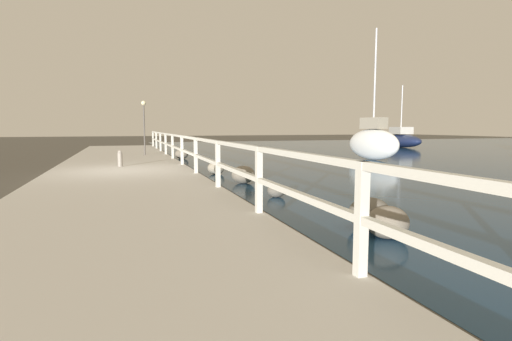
% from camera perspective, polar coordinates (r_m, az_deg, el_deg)
% --- Properties ---
extents(ground_plane, '(120.00, 120.00, 0.00)m').
position_cam_1_polar(ground_plane, '(13.54, -18.60, -1.01)').
color(ground_plane, '#4C473D').
extents(dock_walkway, '(4.48, 36.00, 0.24)m').
position_cam_1_polar(dock_walkway, '(13.53, -18.62, -0.51)').
color(dock_walkway, beige).
rests_on(dock_walkway, ground).
extents(railing, '(0.10, 32.50, 1.09)m').
position_cam_1_polar(railing, '(13.62, -9.69, 3.40)').
color(railing, silver).
rests_on(railing, dock_walkway).
extents(boulder_near_dock, '(0.69, 0.62, 0.52)m').
position_cam_1_polar(boulder_near_dock, '(11.56, -1.82, -0.59)').
color(boulder_near_dock, slate).
rests_on(boulder_near_dock, ground).
extents(boulder_upstream, '(0.43, 0.39, 0.32)m').
position_cam_1_polar(boulder_upstream, '(9.31, 2.91, -2.87)').
color(boulder_upstream, '#666056').
rests_on(boulder_upstream, ground).
extents(boulder_water_edge, '(0.67, 0.61, 0.50)m').
position_cam_1_polar(boulder_water_edge, '(20.75, -10.56, 2.33)').
color(boulder_water_edge, slate).
rests_on(boulder_water_edge, ground).
extents(boulder_downstream, '(0.58, 0.52, 0.44)m').
position_cam_1_polar(boulder_downstream, '(13.85, -5.73, 0.35)').
color(boulder_downstream, gray).
rests_on(boulder_downstream, ground).
extents(boulder_far_strip, '(0.69, 0.62, 0.52)m').
position_cam_1_polar(boulder_far_strip, '(6.66, 15.89, -5.93)').
color(boulder_far_strip, '#666056').
rests_on(boulder_far_strip, ground).
extents(boulder_mid_strip, '(0.64, 0.58, 0.48)m').
position_cam_1_polar(boulder_mid_strip, '(6.23, 18.29, -7.03)').
color(boulder_mid_strip, slate).
rests_on(boulder_mid_strip, ground).
extents(mooring_bollard, '(0.17, 0.17, 0.58)m').
position_cam_1_polar(mooring_bollard, '(14.91, -18.86, 1.67)').
color(mooring_bollard, gray).
rests_on(mooring_bollard, dock_walkway).
extents(dock_lamp, '(0.23, 0.23, 2.68)m').
position_cam_1_polar(dock_lamp, '(20.63, -15.72, 7.44)').
color(dock_lamp, '#514C47').
rests_on(dock_lamp, dock_walkway).
extents(sailboat_white, '(1.42, 3.41, 6.34)m').
position_cam_1_polar(sailboat_white, '(20.61, 16.37, 3.93)').
color(sailboat_white, white).
rests_on(sailboat_white, water_surface).
extents(sailboat_navy, '(2.34, 5.50, 4.88)m').
position_cam_1_polar(sailboat_navy, '(33.99, 19.95, 4.20)').
color(sailboat_navy, '#192347').
rests_on(sailboat_navy, water_surface).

